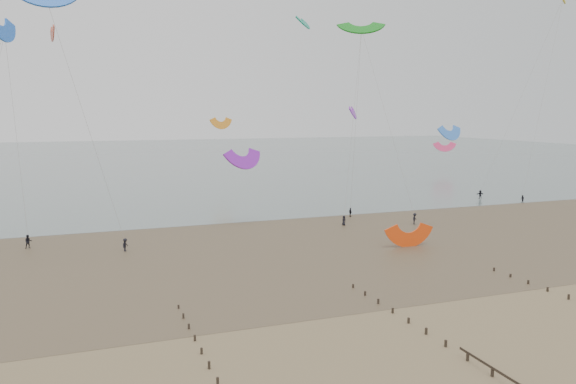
% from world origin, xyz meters
% --- Properties ---
extents(ground, '(500.00, 500.00, 0.00)m').
position_xyz_m(ground, '(0.00, 0.00, 0.00)').
color(ground, brown).
rests_on(ground, ground).
extents(sea_and_shore, '(500.00, 665.00, 0.03)m').
position_xyz_m(sea_and_shore, '(-4.08, 34.40, 0.01)').
color(sea_and_shore, '#475654').
rests_on(sea_and_shore, ground).
extents(kitesurfers, '(106.37, 22.51, 1.87)m').
position_xyz_m(kitesurfers, '(16.59, 45.46, 0.88)').
color(kitesurfers, black).
rests_on(kitesurfers, ground).
extents(grounded_kite, '(6.18, 4.89, 3.32)m').
position_xyz_m(grounded_kite, '(19.39, 25.70, 0.00)').
color(grounded_kite, '#EE430F').
rests_on(grounded_kite, ground).
extents(kites_airborne, '(237.28, 113.50, 41.32)m').
position_xyz_m(kites_airborne, '(-14.28, 86.31, 22.08)').
color(kites_airborne, '#137D17').
rests_on(kites_airborne, ground).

